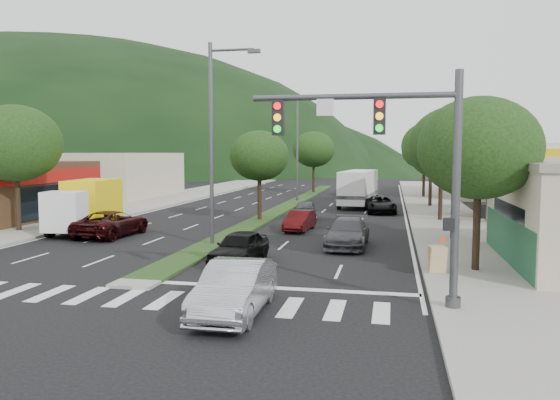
% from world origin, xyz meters
% --- Properties ---
extents(ground, '(160.00, 160.00, 0.00)m').
position_xyz_m(ground, '(0.00, 0.00, 0.00)').
color(ground, black).
rests_on(ground, ground).
extents(sidewalk_right, '(5.00, 90.00, 0.15)m').
position_xyz_m(sidewalk_right, '(12.50, 25.00, 0.07)').
color(sidewalk_right, gray).
rests_on(sidewalk_right, ground).
extents(sidewalk_left, '(6.00, 90.00, 0.15)m').
position_xyz_m(sidewalk_left, '(-13.00, 25.00, 0.07)').
color(sidewalk_left, gray).
rests_on(sidewalk_left, ground).
extents(median, '(1.60, 56.00, 0.12)m').
position_xyz_m(median, '(0.00, 28.00, 0.06)').
color(median, black).
rests_on(median, ground).
extents(crosswalk, '(19.00, 2.20, 0.01)m').
position_xyz_m(crosswalk, '(0.00, -2.00, 0.01)').
color(crosswalk, silver).
rests_on(crosswalk, ground).
extents(traffic_signal, '(6.12, 0.40, 7.00)m').
position_xyz_m(traffic_signal, '(9.03, -1.54, 4.65)').
color(traffic_signal, '#47494C').
rests_on(traffic_signal, ground).
extents(gas_canopy, '(12.20, 8.20, 5.25)m').
position_xyz_m(gas_canopy, '(19.00, 22.00, 4.65)').
color(gas_canopy, silver).
rests_on(gas_canopy, ground).
extents(bldg_left_far, '(9.00, 14.00, 4.60)m').
position_xyz_m(bldg_left_far, '(-19.00, 34.00, 2.30)').
color(bldg_left_far, '#B5A790').
rests_on(bldg_left_far, ground).
extents(bldg_right_far, '(10.00, 16.00, 5.20)m').
position_xyz_m(bldg_right_far, '(19.50, 44.00, 2.60)').
color(bldg_right_far, '#B5A790').
rests_on(bldg_right_far, ground).
extents(hill_far, '(176.00, 132.00, 82.00)m').
position_xyz_m(hill_far, '(-80.00, 110.00, 0.00)').
color(hill_far, black).
rests_on(hill_far, ground).
extents(tree_r_a, '(4.60, 4.60, 6.63)m').
position_xyz_m(tree_r_a, '(12.00, 4.00, 4.82)').
color(tree_r_a, black).
rests_on(tree_r_a, sidewalk_right).
extents(tree_r_b, '(4.80, 4.80, 6.94)m').
position_xyz_m(tree_r_b, '(12.00, 12.00, 5.04)').
color(tree_r_b, black).
rests_on(tree_r_b, sidewalk_right).
extents(tree_r_c, '(4.40, 4.40, 6.48)m').
position_xyz_m(tree_r_c, '(12.00, 20.00, 4.75)').
color(tree_r_c, black).
rests_on(tree_r_c, sidewalk_right).
extents(tree_r_d, '(5.00, 5.00, 7.17)m').
position_xyz_m(tree_r_d, '(12.00, 30.00, 5.18)').
color(tree_r_d, black).
rests_on(tree_r_d, sidewalk_right).
extents(tree_r_e, '(4.60, 4.60, 6.71)m').
position_xyz_m(tree_r_e, '(12.00, 40.00, 4.89)').
color(tree_r_e, black).
rests_on(tree_r_e, sidewalk_right).
extents(tree_med_near, '(4.00, 4.00, 6.02)m').
position_xyz_m(tree_med_near, '(0.00, 18.00, 4.43)').
color(tree_med_near, black).
rests_on(tree_med_near, median).
extents(tree_med_far, '(4.80, 4.80, 6.94)m').
position_xyz_m(tree_med_far, '(0.00, 44.00, 5.01)').
color(tree_med_far, black).
rests_on(tree_med_far, median).
extents(tree_l_a, '(5.20, 5.20, 7.25)m').
position_xyz_m(tree_l_a, '(-12.50, 10.00, 5.18)').
color(tree_l_a, black).
rests_on(tree_l_a, sidewalk_left).
extents(streetlight_near, '(2.60, 0.25, 10.00)m').
position_xyz_m(streetlight_near, '(0.21, 8.00, 5.58)').
color(streetlight_near, '#47494C').
rests_on(streetlight_near, ground).
extents(streetlight_mid, '(2.60, 0.25, 10.00)m').
position_xyz_m(streetlight_mid, '(0.21, 33.00, 5.58)').
color(streetlight_mid, '#47494C').
rests_on(streetlight_mid, ground).
extents(sedan_silver, '(1.68, 4.63, 1.52)m').
position_xyz_m(sedan_silver, '(4.41, -3.00, 0.76)').
color(sedan_silver, '#AFB2B8').
rests_on(sedan_silver, ground).
extents(suv_maroon, '(2.61, 5.28, 1.44)m').
position_xyz_m(suv_maroon, '(-6.45, 9.77, 0.72)').
color(suv_maroon, black).
rests_on(suv_maroon, ground).
extents(car_queue_a, '(2.00, 4.16, 1.37)m').
position_xyz_m(car_queue_a, '(2.55, 4.00, 0.68)').
color(car_queue_a, black).
rests_on(car_queue_a, ground).
extents(car_queue_b, '(2.05, 4.87, 1.40)m').
position_xyz_m(car_queue_b, '(6.68, 9.00, 0.70)').
color(car_queue_b, '#444448').
rests_on(car_queue_b, ground).
extents(car_queue_c, '(1.55, 3.69, 1.18)m').
position_xyz_m(car_queue_c, '(3.44, 14.00, 0.59)').
color(car_queue_c, '#420B0C').
rests_on(car_queue_c, ground).
extents(car_queue_d, '(2.73, 4.91, 1.30)m').
position_xyz_m(car_queue_d, '(7.94, 24.77, 0.65)').
color(car_queue_d, black).
rests_on(car_queue_d, ground).
extents(car_queue_e, '(1.88, 3.90, 1.28)m').
position_xyz_m(car_queue_e, '(2.84, 19.77, 0.64)').
color(car_queue_e, '#4B4B50').
rests_on(car_queue_e, ground).
extents(car_queue_f, '(2.60, 5.10, 1.42)m').
position_xyz_m(car_queue_f, '(4.43, 41.06, 0.71)').
color(car_queue_f, black).
rests_on(car_queue_f, ground).
extents(box_truck, '(2.89, 6.35, 3.04)m').
position_xyz_m(box_truck, '(-8.68, 11.02, 1.44)').
color(box_truck, white).
rests_on(box_truck, ground).
extents(motorhome, '(3.22, 8.25, 3.09)m').
position_xyz_m(motorhome, '(6.00, 29.35, 1.65)').
color(motorhome, silver).
rests_on(motorhome, ground).
extents(a_frame_sign, '(0.72, 0.79, 1.38)m').
position_xyz_m(a_frame_sign, '(10.50, 3.12, 0.76)').
color(a_frame_sign, tan).
rests_on(a_frame_sign, sidewalk_right).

